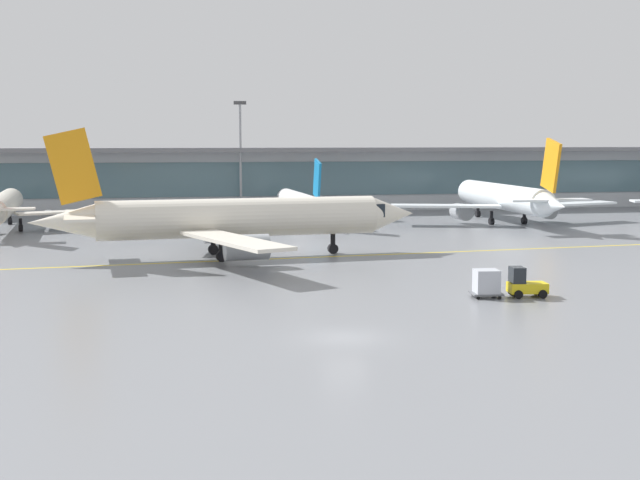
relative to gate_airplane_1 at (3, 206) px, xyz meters
The scene contains 10 objects.
ground_plane 66.96m from the gate_airplane_1, 64.67° to the right, with size 400.00×400.00×0.00m, color slate.
taxiway_centreline_stripe 39.31m from the gate_airplane_1, 49.05° to the right, with size 110.00×0.36×0.01m, color yellow.
terminal_concourse 37.29m from the gate_airplane_1, 39.78° to the left, with size 199.55×11.00×9.60m.
gate_airplane_1 is the anchor object (origin of this frame).
gate_airplane_2 36.36m from the gate_airplane_1, ahead, with size 24.07×25.89×8.58m.
gate_airplane_3 62.08m from the gate_airplane_1, ahead, with size 30.89×33.12×11.00m.
taxiing_regional_jet 37.44m from the gate_airplane_1, 47.61° to the right, with size 35.79×33.13×11.85m.
baggage_tug 66.90m from the gate_airplane_1, 49.60° to the right, with size 2.72×1.83×2.10m.
cargo_dolly_lead 65.00m from the gate_airplane_1, 51.24° to the right, with size 2.24×1.79×1.94m.
apron_light_mast_1 35.12m from the gate_airplane_1, 30.70° to the left, with size 1.80×0.36×16.28m.
Camera 1 is at (-9.41, -44.33, 10.83)m, focal length 47.32 mm.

